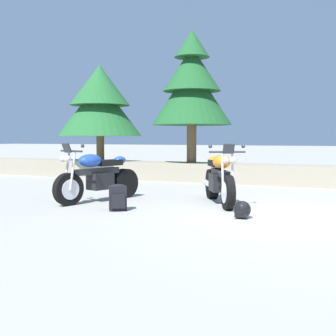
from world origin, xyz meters
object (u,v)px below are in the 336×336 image
Objects in this scene: pine_tree_far_left at (100,102)px; motorcycle_blue_near_left at (97,177)px; pine_tree_mid_left at (192,85)px; motorcycle_orange_centre at (220,179)px; rider_helmet at (242,210)px; rider_backpack at (118,197)px.

motorcycle_blue_near_left is at bearing -59.15° from pine_tree_far_left.
motorcycle_blue_near_left is at bearing -95.88° from pine_tree_mid_left.
motorcycle_orange_centre is 1.54m from rider_helmet.
pine_tree_far_left reaches higher than motorcycle_orange_centre.
motorcycle_orange_centre is at bearing 15.20° from motorcycle_blue_near_left.
pine_tree_far_left reaches higher than rider_backpack.
motorcycle_orange_centre reaches higher than rider_helmet.
pine_tree_far_left is at bearing 142.52° from motorcycle_orange_centre.
motorcycle_orange_centre is 6.77× the size of rider_helmet.
motorcycle_blue_near_left is at bearing -164.80° from motorcycle_orange_centre.
pine_tree_far_left is (-5.05, 3.87, 1.92)m from motorcycle_orange_centre.
rider_backpack reaches higher than rider_helmet.
motorcycle_blue_near_left is 2.44m from motorcycle_orange_centre.
pine_tree_mid_left reaches higher than pine_tree_far_left.
rider_backpack is 6.78m from pine_tree_far_left.
pine_tree_mid_left is at bearing -2.25° from pine_tree_far_left.
rider_helmet is 6.29m from pine_tree_mid_left.
pine_tree_mid_left is (-2.65, 5.06, 2.64)m from rider_helmet.
pine_tree_mid_left is (3.15, -0.12, 0.37)m from pine_tree_far_left.
rider_helmet is (2.18, 0.13, -0.11)m from rider_backpack.
motorcycle_orange_centre is 2.05m from rider_backpack.
motorcycle_blue_near_left is 4.97m from pine_tree_mid_left.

